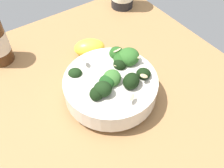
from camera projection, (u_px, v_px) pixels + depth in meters
The scene contains 3 objects.
ground_plane at pixel (102, 90), 58.28cm from camera, with size 64.36×64.36×3.02cm, color #996D42.
bowl_of_broccoli at pixel (113, 83), 52.40cm from camera, with size 19.64×19.64×9.38cm.
lemon_wedge at pixel (89, 48), 62.51cm from camera, with size 7.70×5.02×4.39cm, color yellow.
Camera 1 is at (-18.97, -31.86, 43.54)cm, focal length 39.84 mm.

